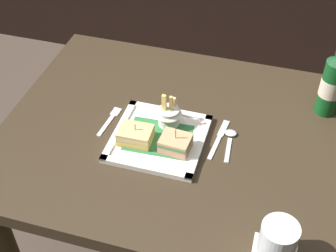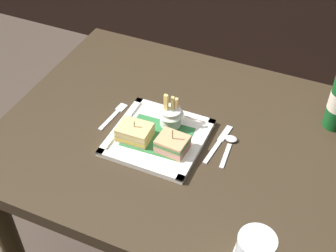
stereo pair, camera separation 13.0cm
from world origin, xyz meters
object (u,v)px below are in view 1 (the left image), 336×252
(knife, at_px, (219,137))
(water_glass, at_px, (277,243))
(sandwich_half_left, at_px, (136,135))
(fries_cup, at_px, (169,114))
(sandwich_half_right, at_px, (175,144))
(fork, at_px, (110,119))
(spoon, at_px, (230,137))
(dining_table, at_px, (177,160))
(square_plate, at_px, (159,139))
(beer_bottle, at_px, (333,82))

(knife, bearing_deg, water_glass, -60.17)
(sandwich_half_left, distance_m, fries_cup, 0.12)
(sandwich_half_right, distance_m, fork, 0.24)
(knife, height_order, spoon, spoon)
(dining_table, relative_size, square_plate, 3.96)
(beer_bottle, height_order, water_glass, beer_bottle)
(square_plate, xyz_separation_m, beer_bottle, (0.45, 0.27, 0.10))
(square_plate, distance_m, fork, 0.17)
(water_glass, xyz_separation_m, spoon, (-0.17, 0.35, -0.05))
(square_plate, bearing_deg, fries_cup, 79.39)
(dining_table, xyz_separation_m, sandwich_half_left, (-0.10, -0.08, 0.15))
(fork, distance_m, knife, 0.33)
(sandwich_half_left, height_order, sandwich_half_right, sandwich_half_right)
(square_plate, relative_size, water_glass, 2.47)
(water_glass, bearing_deg, sandwich_half_right, 139.89)
(dining_table, bearing_deg, beer_bottle, 28.24)
(spoon, bearing_deg, fries_cup, -179.83)
(sandwich_half_left, xyz_separation_m, beer_bottle, (0.51, 0.30, 0.08))
(fork, distance_m, spoon, 0.36)
(sandwich_half_right, bearing_deg, dining_table, 101.55)
(knife, bearing_deg, square_plate, -160.41)
(knife, bearing_deg, spoon, 9.74)
(square_plate, distance_m, spoon, 0.20)
(spoon, bearing_deg, sandwich_half_right, -145.61)
(sandwich_half_left, relative_size, spoon, 0.74)
(fries_cup, bearing_deg, spoon, 0.17)
(square_plate, height_order, sandwich_half_right, sandwich_half_right)
(square_plate, relative_size, sandwich_half_left, 2.73)
(square_plate, xyz_separation_m, fork, (-0.16, 0.04, -0.00))
(dining_table, xyz_separation_m, square_plate, (-0.04, -0.05, 0.12))
(sandwich_half_right, height_order, beer_bottle, beer_bottle)
(sandwich_half_left, bearing_deg, fork, 145.87)
(dining_table, bearing_deg, knife, 5.34)
(sandwich_half_left, distance_m, sandwich_half_right, 0.12)
(beer_bottle, xyz_separation_m, knife, (-0.28, -0.21, -0.11))
(square_plate, relative_size, fork, 1.94)
(square_plate, distance_m, knife, 0.17)
(dining_table, distance_m, fork, 0.24)
(sandwich_half_left, relative_size, fork, 0.71)
(sandwich_half_right, distance_m, spoon, 0.17)
(water_glass, height_order, spoon, water_glass)
(dining_table, xyz_separation_m, beer_bottle, (0.41, 0.22, 0.22))
(water_glass, bearing_deg, dining_table, 133.83)
(dining_table, xyz_separation_m, fries_cup, (-0.03, 0.02, 0.17))
(fork, bearing_deg, square_plate, -14.52)
(beer_bottle, xyz_separation_m, spoon, (-0.25, -0.20, -0.10))
(beer_bottle, height_order, fork, beer_bottle)
(water_glass, relative_size, knife, 0.62)
(beer_bottle, bearing_deg, square_plate, -149.40)
(knife, xyz_separation_m, spoon, (0.03, 0.01, 0.00))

